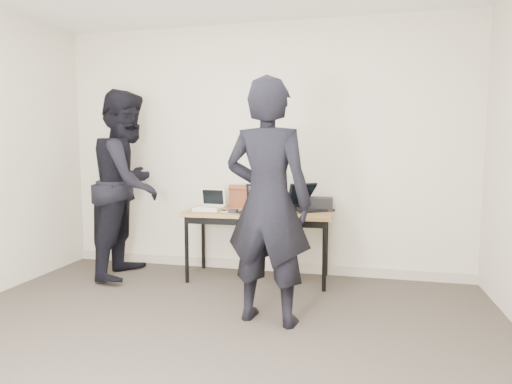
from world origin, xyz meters
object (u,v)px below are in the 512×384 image
(leather_satchel, at_px, (247,196))
(laptop_beige, at_px, (210,206))
(equipment_box, at_px, (321,204))
(desk, at_px, (258,217))
(laptop_center, at_px, (261,206))
(laptop_right, at_px, (309,204))
(person_observer, at_px, (128,184))
(person_typist, at_px, (268,203))

(leather_satchel, bearing_deg, laptop_beige, -137.55)
(laptop_beige, height_order, equipment_box, laptop_beige)
(desk, xyz_separation_m, laptop_center, (0.03, -0.04, 0.12))
(laptop_right, xyz_separation_m, leather_satchel, (-0.69, 0.02, 0.06))
(desk, xyz_separation_m, person_observer, (-1.39, -0.14, 0.32))
(laptop_center, relative_size, laptop_right, 0.72)
(leather_satchel, relative_size, person_typist, 0.20)
(laptop_beige, distance_m, laptop_center, 0.55)
(laptop_beige, distance_m, person_observer, 0.91)
(desk, distance_m, leather_satchel, 0.35)
(leather_satchel, bearing_deg, person_observer, -158.75)
(laptop_center, relative_size, person_observer, 0.19)
(desk, relative_size, laptop_beige, 5.29)
(laptop_center, height_order, person_observer, person_observer)
(laptop_beige, xyz_separation_m, equipment_box, (1.14, 0.22, 0.02))
(laptop_beige, bearing_deg, laptop_center, 3.56)
(desk, bearing_deg, person_typist, -75.17)
(laptop_right, bearing_deg, laptop_beige, 157.63)
(desk, distance_m, laptop_beige, 0.53)
(laptop_beige, xyz_separation_m, leather_satchel, (0.33, 0.26, 0.08))
(person_observer, bearing_deg, desk, -90.83)
(laptop_center, relative_size, person_typist, 0.20)
(laptop_beige, bearing_deg, equipment_box, 14.95)
(laptop_right, relative_size, person_observer, 0.26)
(laptop_center, bearing_deg, laptop_beige, -177.42)
(laptop_beige, xyz_separation_m, laptop_center, (0.55, -0.00, 0.02))
(person_typist, height_order, person_observer, person_observer)
(laptop_beige, relative_size, laptop_center, 0.77)
(laptop_center, xyz_separation_m, person_typist, (0.28, -1.01, 0.17))
(person_typist, bearing_deg, person_observer, -19.35)
(leather_satchel, distance_m, person_observer, 1.27)
(equipment_box, relative_size, person_typist, 0.12)
(laptop_beige, relative_size, person_observer, 0.15)
(leather_satchel, distance_m, person_typist, 1.36)
(laptop_right, relative_size, leather_satchel, 1.38)
(laptop_center, distance_m, equipment_box, 0.64)
(laptop_center, bearing_deg, leather_satchel, 132.14)
(laptop_right, distance_m, equipment_box, 0.13)
(laptop_center, distance_m, person_observer, 1.45)
(equipment_box, xyz_separation_m, person_observer, (-2.02, -0.33, 0.20))
(laptop_beige, height_order, person_observer, person_observer)
(laptop_beige, bearing_deg, person_observer, -169.41)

